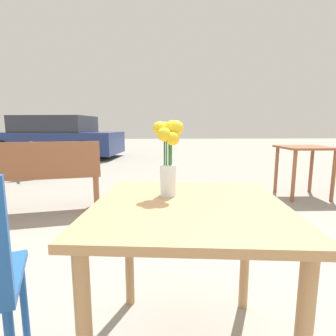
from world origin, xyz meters
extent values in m
cube|color=tan|center=(0.00, 0.00, 0.70)|extent=(0.84, 0.88, 0.03)
cylinder|color=tan|center=(-0.29, 0.37, 0.34)|extent=(0.05, 0.05, 0.68)
cylinder|color=tan|center=(0.36, 0.31, 0.34)|extent=(0.05, 0.05, 0.68)
cylinder|color=silver|center=(-0.08, 0.12, 0.78)|extent=(0.07, 0.07, 0.14)
cylinder|color=silver|center=(-0.08, 0.12, 0.76)|extent=(0.06, 0.06, 0.08)
cylinder|color=#337038|center=(-0.07, 0.11, 0.86)|extent=(0.01, 0.01, 0.27)
sphere|color=yellow|center=(-0.05, 0.11, 1.02)|extent=(0.06, 0.06, 0.06)
cylinder|color=#337038|center=(-0.08, 0.12, 0.86)|extent=(0.01, 0.01, 0.27)
sphere|color=yellow|center=(-0.06, 0.14, 1.02)|extent=(0.07, 0.07, 0.07)
cylinder|color=#337038|center=(-0.09, 0.13, 0.86)|extent=(0.01, 0.01, 0.27)
sphere|color=yellow|center=(-0.10, 0.15, 1.01)|extent=(0.06, 0.06, 0.06)
cylinder|color=#337038|center=(-0.10, 0.12, 0.86)|extent=(0.01, 0.01, 0.27)
sphere|color=yellow|center=(-0.12, 0.13, 1.01)|extent=(0.06, 0.06, 0.06)
cylinder|color=#337038|center=(-0.09, 0.10, 0.85)|extent=(0.01, 0.01, 0.25)
sphere|color=yellow|center=(-0.10, 0.08, 0.99)|extent=(0.06, 0.06, 0.06)
cylinder|color=#337038|center=(-0.07, 0.10, 0.84)|extent=(0.01, 0.01, 0.23)
sphere|color=yellow|center=(-0.06, 0.08, 0.97)|extent=(0.06, 0.06, 0.06)
cylinder|color=#1E519E|center=(-0.75, 0.11, 0.21)|extent=(0.03, 0.03, 0.43)
cube|color=brown|center=(-1.74, 2.02, 0.44)|extent=(1.91, 0.72, 0.02)
cube|color=brown|center=(-1.71, 1.86, 0.65)|extent=(1.84, 0.40, 0.40)
cube|color=brown|center=(-0.88, 2.19, 0.21)|extent=(0.12, 0.33, 0.43)
cube|color=brown|center=(2.00, 2.61, 0.72)|extent=(0.68, 0.65, 0.03)
cylinder|color=brown|center=(1.72, 2.35, 0.35)|extent=(0.05, 0.05, 0.70)
cylinder|color=brown|center=(2.27, 2.34, 0.35)|extent=(0.05, 0.05, 0.70)
cylinder|color=brown|center=(1.72, 2.87, 0.35)|extent=(0.05, 0.05, 0.70)
cylinder|color=brown|center=(2.27, 2.87, 0.35)|extent=(0.05, 0.05, 0.70)
cylinder|color=black|center=(-2.49, 4.19, 0.34)|extent=(0.59, 0.39, 0.67)
cube|color=maroon|center=(-2.90, 3.92, 0.56)|extent=(0.76, 0.50, 0.03)
cube|color=maroon|center=(-2.53, 4.16, 0.71)|extent=(0.27, 0.39, 0.02)
cube|color=navy|center=(-3.35, 7.64, 0.48)|extent=(4.24, 2.32, 0.68)
cube|color=#2D333D|center=(-3.35, 7.64, 1.08)|extent=(2.42, 1.94, 0.51)
cylinder|color=black|center=(-1.99, 8.33, 0.30)|extent=(0.62, 0.26, 0.60)
cylinder|color=black|center=(-2.22, 6.62, 0.30)|extent=(0.62, 0.26, 0.60)
cylinder|color=black|center=(-4.48, 8.66, 0.30)|extent=(0.62, 0.26, 0.60)
cylinder|color=black|center=(-4.70, 6.95, 0.30)|extent=(0.62, 0.26, 0.60)
camera|label=1|loc=(-0.14, -1.03, 1.02)|focal=28.00mm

